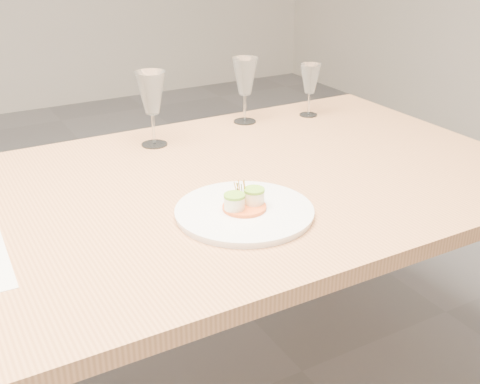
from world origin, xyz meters
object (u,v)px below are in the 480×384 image
dinner_plate (245,210)px  dining_table (81,239)px  wine_glass_2 (151,94)px  wine_glass_4 (310,80)px  wine_glass_3 (245,78)px

dinner_plate → dining_table: bearing=149.2°
wine_glass_2 → wine_glass_4: (0.57, 0.01, -0.03)m
dining_table → wine_glass_3: size_ratio=11.29×
dining_table → wine_glass_2: size_ratio=10.89×
wine_glass_3 → wine_glass_4: (0.23, -0.04, -0.03)m
dinner_plate → wine_glass_3: size_ratio=1.49×
dining_table → wine_glass_4: wine_glass_4 is taller
dinner_plate → wine_glass_3: bearing=60.0°
dinner_plate → wine_glass_4: (0.57, 0.55, 0.11)m
dining_table → dinner_plate: dinner_plate is taller
dining_table → wine_glass_2: bearing=46.0°
dining_table → wine_glass_4: size_ratio=13.61×
wine_glass_2 → wine_glass_4: 0.57m
dinner_plate → wine_glass_2: bearing=90.2°
dining_table → wine_glass_3: 0.81m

